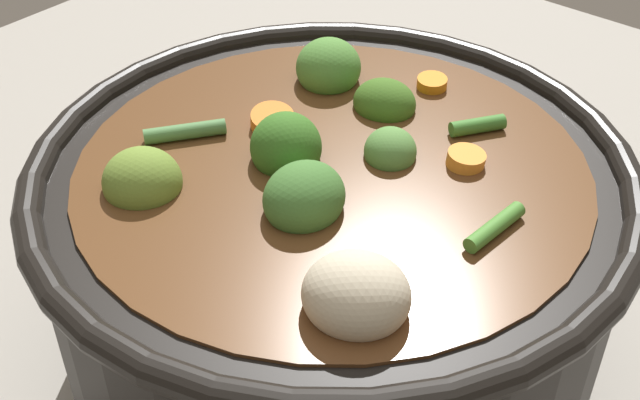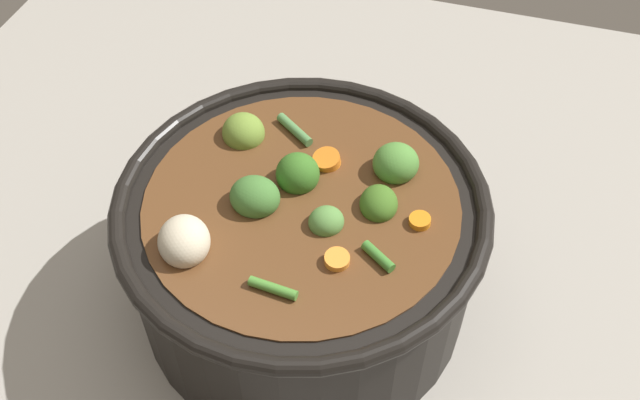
% 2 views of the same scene
% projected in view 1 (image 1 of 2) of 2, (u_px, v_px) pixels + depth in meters
% --- Properties ---
extents(ground_plane, '(1.10, 1.10, 0.00)m').
position_uv_depth(ground_plane, '(330.00, 344.00, 0.53)').
color(ground_plane, '#9E998E').
extents(cooking_pot, '(0.33, 0.33, 0.17)m').
position_uv_depth(cooking_pot, '(331.00, 254.00, 0.48)').
color(cooking_pot, black).
rests_on(cooking_pot, ground_plane).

